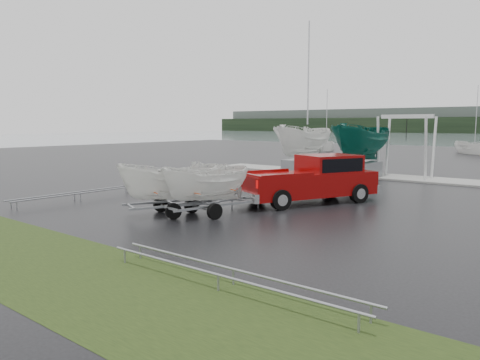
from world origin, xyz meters
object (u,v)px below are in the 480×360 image
trailer_hitched (171,150)px  boat_hoist (406,137)px  trailer_parked (207,153)px  pickup_truck (314,178)px

trailer_hitched → boat_hoist: 17.87m
trailer_parked → boat_hoist: bearing=97.4°
trailer_hitched → boat_hoist: bearing=105.6°
boat_hoist → trailer_parked: bearing=-95.6°
pickup_truck → boat_hoist: size_ratio=1.63×
trailer_hitched → trailer_parked: trailer_hitched is taller
pickup_truck → boat_hoist: bearing=114.7°
trailer_parked → boat_hoist: trailer_parked is taller
trailer_hitched → boat_hoist: (2.78, 17.65, 0.13)m
pickup_truck → boat_hoist: 11.64m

